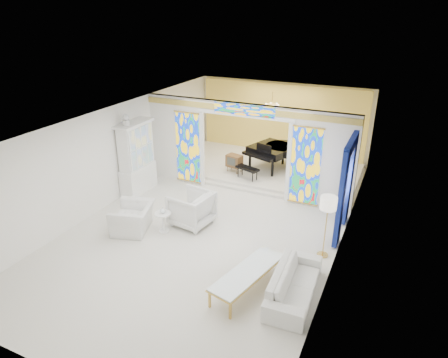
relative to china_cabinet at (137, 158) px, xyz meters
The scene contains 24 objects.
floor 3.47m from the china_cabinet, 10.50° to the right, with size 12.00×12.00×0.00m, color silver.
ceiling 3.75m from the china_cabinet, 10.50° to the right, with size 7.00×12.00×0.02m, color white.
wall_back 6.30m from the china_cabinet, 59.24° to the left, with size 7.00×0.02×3.00m, color white.
wall_front 7.35m from the china_cabinet, 64.01° to the right, with size 7.00×0.02×3.00m, color white.
wall_left 0.74m from the china_cabinet, 115.42° to the right, with size 0.02×12.00×3.00m, color white.
wall_right 6.75m from the china_cabinet, ahead, with size 0.02×12.00×3.00m, color white.
partition_wall 3.54m from the china_cabinet, 23.50° to the left, with size 7.00×0.22×3.00m.
stained_glass_left 1.76m from the china_cabinet, 47.47° to the left, with size 0.90×0.04×2.40m, color gold.
stained_glass_right 5.41m from the china_cabinet, 13.85° to the left, with size 0.90×0.04×2.40m, color gold.
stained_glass_transom 3.84m from the china_cabinet, 21.91° to the left, with size 2.00×0.04×0.34m, color gold.
alcove_platform 4.88m from the china_cabinet, 47.45° to the left, with size 6.80×3.80×0.18m, color silver.
gold_curtain_back 6.19m from the china_cabinet, 58.67° to the left, with size 6.70×0.10×2.90m, color gold.
chandelier 5.02m from the china_cabinet, 44.89° to the left, with size 0.48×0.48×0.30m, color gold.
blue_drapes 6.63m from the china_cabinet, ahead, with size 0.14×1.85×2.65m.
china_cabinet is the anchor object (origin of this frame).
armchair_left 2.69m from the china_cabinet, 57.67° to the right, with size 1.16×1.01×0.75m, color white.
armchair_right 3.01m from the china_cabinet, 24.00° to the right, with size 1.05×1.08×0.98m, color white.
sofa 6.90m from the china_cabinet, 25.72° to the right, with size 2.15×0.84×0.63m, color white.
side_table 2.97m from the china_cabinet, 40.83° to the right, with size 0.54×0.54×0.56m.
vase 2.91m from the china_cabinet, 40.83° to the right, with size 0.16×0.16×0.17m, color silver.
coffee_table 6.12m from the china_cabinet, 31.40° to the right, with size 1.13×2.20×0.47m.
floor_lamp 6.53m from the china_cabinet, 10.56° to the right, with size 0.45×0.45×1.63m.
grand_piano 5.06m from the china_cabinet, 43.80° to the left, with size 2.15×2.71×1.04m.
tv_console 3.51m from the china_cabinet, 46.42° to the left, with size 0.61×0.47×0.63m.
Camera 1 is at (4.49, -9.26, 5.77)m, focal length 32.00 mm.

